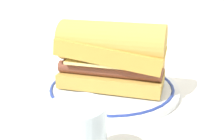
% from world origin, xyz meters
% --- Properties ---
extents(ground_plane, '(1.50, 1.50, 0.00)m').
position_xyz_m(ground_plane, '(0.00, 0.00, 0.00)').
color(ground_plane, white).
extents(plate, '(0.26, 0.26, 0.01)m').
position_xyz_m(plate, '(-0.03, -0.02, 0.01)').
color(plate, white).
rests_on(plate, ground_plane).
extents(sausage_sandwich, '(0.20, 0.10, 0.12)m').
position_xyz_m(sausage_sandwich, '(-0.03, -0.02, 0.08)').
color(sausage_sandwich, gold).
rests_on(sausage_sandwich, plate).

